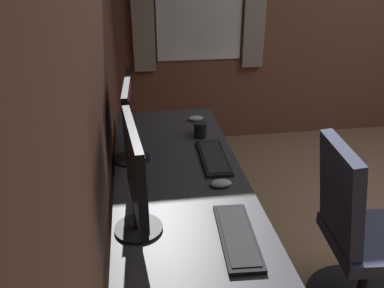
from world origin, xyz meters
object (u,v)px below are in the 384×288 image
object	(u,v)px
drawer_pedestal	(170,201)
monitor_primary	(130,116)
mouse_spare	(221,183)
keyboard_spare	(237,236)
monitor_secondary	(136,174)
coffee_mug	(200,130)
office_chair	(358,242)
keyboard_main	(213,157)
mouse_main	(196,118)

from	to	relation	value
drawer_pedestal	monitor_primary	xyz separation A→B (m)	(-0.13, 0.21, 0.64)
mouse_spare	keyboard_spare	bearing A→B (deg)	177.02
monitor_primary	drawer_pedestal	bearing A→B (deg)	-58.09
monitor_primary	mouse_spare	distance (m)	0.60
monitor_secondary	monitor_primary	bearing A→B (deg)	1.52
keyboard_spare	coffee_mug	bearing A→B (deg)	-0.92
monitor_secondary	mouse_spare	bearing A→B (deg)	-55.07
drawer_pedestal	office_chair	size ratio (longest dim) A/B	0.72
drawer_pedestal	keyboard_spare	distance (m)	0.98
monitor_primary	keyboard_main	distance (m)	0.51
keyboard_main	mouse_main	bearing A→B (deg)	0.97
keyboard_spare	mouse_spare	world-z (taller)	mouse_spare
drawer_pedestal	office_chair	distance (m)	1.11
mouse_main	keyboard_spare	bearing A→B (deg)	178.67
drawer_pedestal	keyboard_main	world-z (taller)	keyboard_main
monitor_secondary	office_chair	size ratio (longest dim) A/B	0.48
monitor_secondary	keyboard_main	world-z (taller)	monitor_secondary
office_chair	mouse_spare	bearing A→B (deg)	74.30
mouse_main	office_chair	world-z (taller)	office_chair
monitor_primary	monitor_secondary	distance (m)	0.63
mouse_spare	office_chair	xyz separation A→B (m)	(-0.19, -0.67, -0.29)
drawer_pedestal	coffee_mug	size ratio (longest dim) A/B	5.85
keyboard_spare	coffee_mug	size ratio (longest dim) A/B	3.60
monitor_primary	mouse_main	distance (m)	0.71
coffee_mug	drawer_pedestal	bearing A→B (deg)	118.66
monitor_secondary	coffee_mug	bearing A→B (deg)	-24.62
monitor_primary	mouse_spare	world-z (taller)	monitor_primary
mouse_main	monitor_primary	bearing A→B (deg)	139.53
mouse_main	keyboard_main	bearing A→B (deg)	-179.03
keyboard_main	mouse_spare	bearing A→B (deg)	176.36
keyboard_main	keyboard_spare	bearing A→B (deg)	176.75
drawer_pedestal	office_chair	xyz separation A→B (m)	(-0.67, -0.88, 0.11)
monitor_secondary	mouse_spare	xyz separation A→B (m)	(0.29, -0.41, -0.25)
monitor_secondary	drawer_pedestal	bearing A→B (deg)	-14.14
mouse_spare	coffee_mug	xyz separation A→B (m)	(0.59, 0.00, 0.03)
mouse_main	coffee_mug	distance (m)	0.26
mouse_main	mouse_spare	bearing A→B (deg)	179.44
drawer_pedestal	mouse_main	size ratio (longest dim) A/B	6.68
office_chair	monitor_primary	bearing A→B (deg)	63.83
keyboard_main	monitor_secondary	bearing A→B (deg)	143.23
keyboard_main	office_chair	world-z (taller)	office_chair
monitor_primary	monitor_secondary	xyz separation A→B (m)	(-0.63, -0.02, 0.01)
mouse_main	office_chair	distance (m)	1.27
coffee_mug	mouse_main	bearing A→B (deg)	-2.90
keyboard_spare	mouse_main	distance (m)	1.26
drawer_pedestal	monitor_secondary	world-z (taller)	monitor_secondary
keyboard_spare	mouse_main	size ratio (longest dim) A/B	4.11
monitor_primary	mouse_spare	size ratio (longest dim) A/B	5.07
monitor_primary	mouse_spare	bearing A→B (deg)	-129.43
keyboard_spare	coffee_mug	xyz separation A→B (m)	(0.99, -0.02, 0.04)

